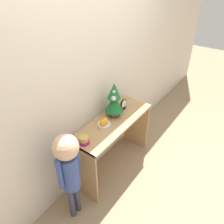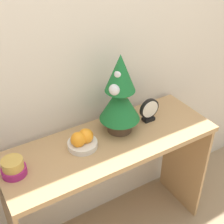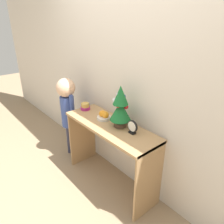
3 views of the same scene
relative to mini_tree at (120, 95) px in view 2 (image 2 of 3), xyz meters
The scene contains 6 objects.
back_wall 0.33m from the mini_tree, 114.91° to the left, with size 7.00×0.05×2.50m, color beige.
console_table 0.42m from the mini_tree, 147.77° to the right, with size 1.16×0.41×0.78m.
mini_tree is the anchor object (origin of this frame).
fruit_bowl 0.30m from the mini_tree, behind, with size 0.15×0.15×0.10m.
singing_bowl 0.62m from the mini_tree, behind, with size 0.12×0.12×0.08m.
desk_clock 0.24m from the mini_tree, ahead, with size 0.12×0.04×0.14m.
Camera 2 is at (-0.65, -0.89, 1.80)m, focal length 50.00 mm.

